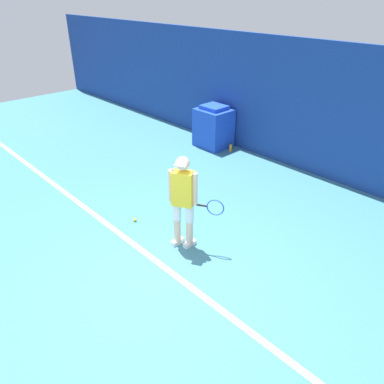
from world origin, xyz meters
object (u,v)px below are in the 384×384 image
object	(u,v)px
tennis_player	(184,199)
tennis_ball	(135,220)
covered_chair	(214,127)
water_bottle	(231,147)

from	to	relation	value
tennis_player	tennis_ball	world-z (taller)	tennis_player
covered_chair	water_bottle	world-z (taller)	covered_chair
tennis_player	water_bottle	distance (m)	4.45
water_bottle	tennis_ball	bearing A→B (deg)	-74.73
covered_chair	water_bottle	xyz separation A→B (m)	(0.60, 0.06, -0.44)
tennis_player	covered_chair	xyz separation A→B (m)	(-2.86, 3.68, -0.37)
tennis_player	tennis_ball	size ratio (longest dim) A/B	24.25
tennis_player	tennis_ball	bearing A→B (deg)	158.81
tennis_player	covered_chair	world-z (taller)	tennis_player
covered_chair	tennis_ball	bearing A→B (deg)	-66.64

